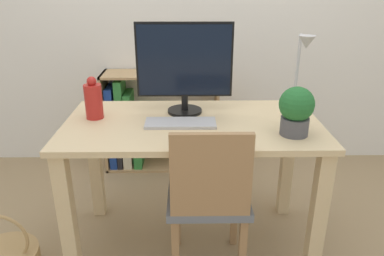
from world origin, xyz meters
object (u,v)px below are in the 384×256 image
object	(u,v)px
bookshelf	(141,125)
monitor	(184,64)
potted_plant	(296,110)
keyboard	(181,123)
chair	(209,196)
vase	(93,100)
desk_lamp	(301,70)

from	to	relation	value
bookshelf	monitor	bearing A→B (deg)	-66.44
potted_plant	keyboard	bearing A→B (deg)	166.03
potted_plant	bookshelf	world-z (taller)	potted_plant
potted_plant	chair	world-z (taller)	potted_plant
chair	bookshelf	bearing A→B (deg)	111.96
chair	monitor	bearing A→B (deg)	106.98
bookshelf	keyboard	bearing A→B (deg)	-71.54
monitor	vase	xyz separation A→B (m)	(-0.47, -0.08, -0.17)
keyboard	potted_plant	world-z (taller)	potted_plant
monitor	vase	distance (m)	0.51
monitor	desk_lamp	xyz separation A→B (m)	(0.57, -0.15, 0.00)
keyboard	potted_plant	size ratio (longest dim) A/B	1.54
vase	chair	xyz separation A→B (m)	(0.59, -0.31, -0.39)
vase	chair	bearing A→B (deg)	-27.77
chair	keyboard	bearing A→B (deg)	124.07
monitor	keyboard	xyz separation A→B (m)	(-0.02, -0.19, -0.26)
bookshelf	chair	bearing A→B (deg)	-68.74
desk_lamp	bookshelf	distance (m)	1.49
keyboard	vase	xyz separation A→B (m)	(-0.45, 0.10, 0.09)
monitor	potted_plant	size ratio (longest dim) A/B	2.19
keyboard	desk_lamp	size ratio (longest dim) A/B	0.81
desk_lamp	potted_plant	size ratio (longest dim) A/B	1.90
desk_lamp	vase	bearing A→B (deg)	176.61
vase	bookshelf	world-z (taller)	vase
monitor	desk_lamp	bearing A→B (deg)	-14.31
desk_lamp	bookshelf	xyz separation A→B (m)	(-0.93, 0.96, -0.67)
monitor	potted_plant	distance (m)	0.62
keyboard	potted_plant	bearing A→B (deg)	-13.97
monitor	vase	world-z (taller)	monitor
monitor	desk_lamp	distance (m)	0.59
keyboard	monitor	bearing A→B (deg)	83.60
keyboard	bookshelf	size ratio (longest dim) A/B	0.40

